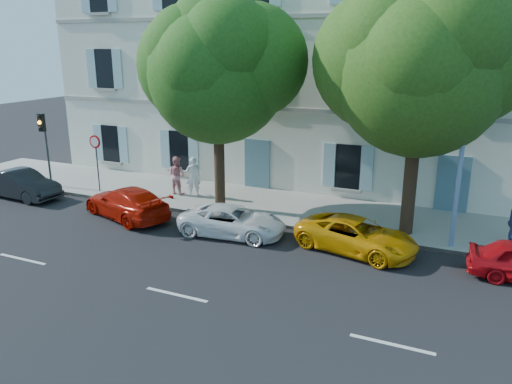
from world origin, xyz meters
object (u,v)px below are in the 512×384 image
at_px(street_lamp, 466,118).
at_px(pedestrian_a, 193,177).
at_px(car_yellow_supercar, 356,235).
at_px(car_red_coupe, 127,203).
at_px(tree_right, 420,71).
at_px(pedestrian_b, 177,175).
at_px(tree_left, 217,74).
at_px(car_white_coupe, 233,221).
at_px(traffic_light, 44,134).
at_px(road_sign, 96,151).
at_px(car_dark_sedan, 21,184).

height_order(street_lamp, pedestrian_a, street_lamp).
bearing_deg(car_yellow_supercar, car_red_coupe, 104.99).
xyz_separation_m(tree_right, pedestrian_b, (-10.44, 0.85, -4.92)).
distance_m(car_yellow_supercar, tree_left, 8.34).
xyz_separation_m(car_yellow_supercar, tree_right, (1.36, 2.12, 5.38)).
relative_size(car_white_coupe, traffic_light, 1.12).
xyz_separation_m(tree_right, traffic_light, (-16.84, -0.64, -3.24)).
bearing_deg(car_yellow_supercar, tree_right, -19.87).
bearing_deg(car_yellow_supercar, road_sign, 94.53).
xyz_separation_m(traffic_light, road_sign, (2.75, 0.38, -0.65)).
height_order(car_red_coupe, car_yellow_supercar, car_red_coupe).
xyz_separation_m(tree_right, street_lamp, (1.61, -0.85, -1.36)).
relative_size(car_white_coupe, tree_left, 0.46).
height_order(car_red_coupe, road_sign, road_sign).
relative_size(car_white_coupe, pedestrian_a, 2.19).
bearing_deg(car_dark_sedan, traffic_light, 2.19).
relative_size(car_yellow_supercar, street_lamp, 0.53).
height_order(car_red_coupe, car_white_coupe, car_red_coupe).
relative_size(car_yellow_supercar, tree_left, 0.48).
bearing_deg(tree_left, street_lamp, -4.25).
bearing_deg(car_yellow_supercar, street_lamp, -53.99).
bearing_deg(car_red_coupe, street_lamp, 116.97).
distance_m(car_red_coupe, pedestrian_a, 3.55).
distance_m(car_red_coupe, car_yellow_supercar, 9.38).
height_order(pedestrian_a, pedestrian_b, pedestrian_a).
xyz_separation_m(car_white_coupe, tree_left, (-1.75, 2.31, 5.14)).
xyz_separation_m(car_red_coupe, car_yellow_supercar, (9.37, 0.35, -0.06)).
height_order(tree_right, street_lamp, tree_right).
xyz_separation_m(car_dark_sedan, tree_right, (16.88, 2.25, 5.31)).
bearing_deg(road_sign, street_lamp, -2.15).
height_order(car_red_coupe, traffic_light, traffic_light).
xyz_separation_m(car_yellow_supercar, road_sign, (-12.73, 1.86, 1.49)).
xyz_separation_m(car_red_coupe, pedestrian_b, (0.30, 3.32, 0.40)).
relative_size(car_red_coupe, tree_left, 0.51).
relative_size(street_lamp, pedestrian_a, 4.33).
xyz_separation_m(car_dark_sedan, traffic_light, (0.04, 1.60, 2.07)).
xyz_separation_m(car_yellow_supercar, pedestrian_b, (-9.08, 2.97, 0.46)).
bearing_deg(traffic_light, pedestrian_a, 11.55).
distance_m(tree_left, street_lamp, 9.36).
xyz_separation_m(car_dark_sedan, pedestrian_b, (6.44, 3.09, 0.38)).
xyz_separation_m(tree_left, tree_right, (7.66, 0.16, 0.26)).
xyz_separation_m(car_yellow_supercar, street_lamp, (2.97, 1.27, 4.02)).
relative_size(tree_left, pedestrian_b, 4.86).
xyz_separation_m(street_lamp, pedestrian_a, (-11.17, 1.70, -3.54)).
bearing_deg(car_red_coupe, car_dark_sedan, -72.65).
bearing_deg(road_sign, tree_right, 1.07).
distance_m(tree_right, street_lamp, 2.27).
xyz_separation_m(car_dark_sedan, pedestrian_a, (7.32, 3.09, 0.40)).
height_order(car_white_coupe, street_lamp, street_lamp).
xyz_separation_m(car_red_coupe, tree_left, (3.08, 2.31, 5.06)).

